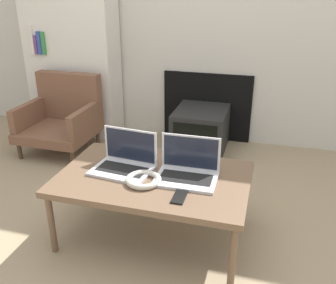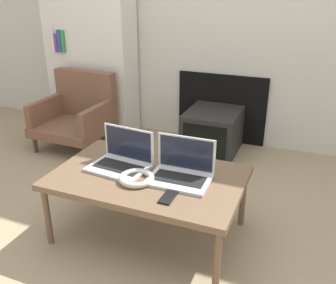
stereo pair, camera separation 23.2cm
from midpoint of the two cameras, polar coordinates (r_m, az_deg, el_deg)
The scene contains 9 objects.
ground_plane at distance 2.20m, azimuth -1.68°, elevation -16.27°, with size 14.00×14.00×0.00m, color #998466.
table at distance 2.12m, azimuth 0.09°, elevation -5.85°, with size 1.06×0.67×0.40m.
laptop_left at distance 2.18m, azimuth -4.02°, elevation -2.72°, with size 0.36×0.27×0.22m.
laptop_right at distance 2.06m, azimuth 5.33°, elevation -4.41°, with size 0.34×0.25×0.22m.
headphones at distance 2.04m, azimuth -1.58°, elevation -5.62°, with size 0.20×0.20×0.03m.
phone at distance 1.89m, azimuth 3.57°, elevation -8.49°, with size 0.06×0.13×0.01m.
tv at distance 3.32m, azimuth 8.82°, elevation 1.60°, with size 0.45×0.53×0.37m.
armchair at distance 3.47m, azimuth -11.68°, elevation 4.54°, with size 0.60×0.58×0.65m.
bookshelf at distance 3.74m, azimuth -9.81°, elevation 12.43°, with size 0.85×0.32×1.42m.
Camera 2 is at (0.80, -1.51, 1.40)m, focal length 40.00 mm.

